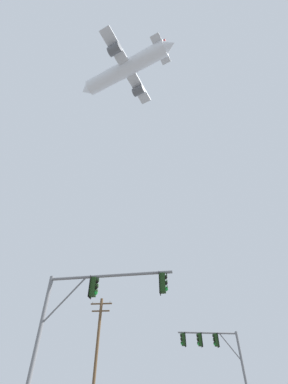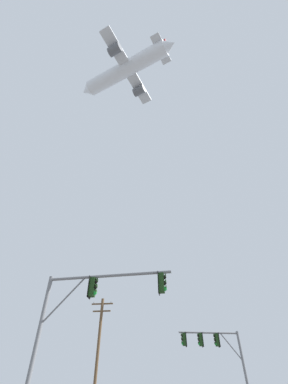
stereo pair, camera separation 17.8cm
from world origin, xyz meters
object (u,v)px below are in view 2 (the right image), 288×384
(signal_pole_near, at_px, (87,307))
(utility_pole, at_px, (98,350))
(airplane, at_px, (126,69))
(signal_pole_far, at_px, (217,350))

(signal_pole_near, xyz_separation_m, utility_pole, (-3.10, 14.76, 0.30))
(signal_pole_near, xyz_separation_m, airplane, (-2.38, 12.92, 49.86))
(signal_pole_far, xyz_separation_m, airplane, (-9.72, 0.88, 50.10))
(signal_pole_far, height_order, airplane, airplane)
(signal_pole_near, bearing_deg, airplane, 100.46)
(signal_pole_far, bearing_deg, utility_pole, 165.43)
(utility_pole, bearing_deg, signal_pole_near, -78.12)
(signal_pole_near, height_order, utility_pole, utility_pole)
(signal_pole_near, bearing_deg, signal_pole_far, 58.64)
(signal_pole_near, height_order, signal_pole_far, signal_pole_near)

